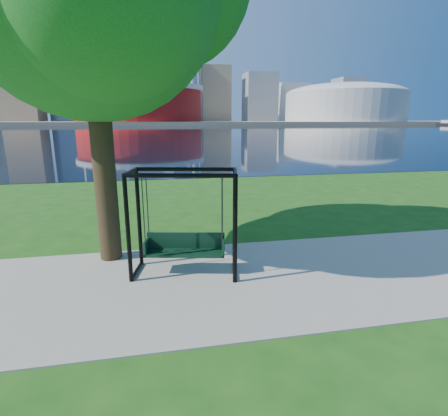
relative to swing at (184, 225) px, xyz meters
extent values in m
plane|color=#1E5114|center=(0.59, -0.02, -1.05)|extent=(900.00, 900.00, 0.00)
cube|color=#9E937F|center=(0.59, -0.52, -1.03)|extent=(120.00, 4.00, 0.03)
cube|color=black|center=(0.59, 101.98, -1.04)|extent=(900.00, 180.00, 0.02)
cube|color=#937F60|center=(0.59, 305.98, -0.05)|extent=(900.00, 228.00, 2.00)
cylinder|color=maroon|center=(-9.41, 234.98, 11.95)|extent=(80.00, 80.00, 22.00)
cylinder|color=silver|center=(-9.41, 234.98, 21.45)|extent=(83.00, 83.00, 3.00)
cylinder|color=silver|center=(23.50, 253.98, 16.95)|extent=(2.00, 2.00, 32.00)
cylinder|color=silver|center=(-42.31, 253.98, 16.95)|extent=(2.00, 2.00, 32.00)
cylinder|color=silver|center=(-42.31, 215.98, 16.95)|extent=(2.00, 2.00, 32.00)
cylinder|color=silver|center=(23.50, 215.98, 16.95)|extent=(2.00, 2.00, 32.00)
cylinder|color=beige|center=(135.59, 234.98, 10.95)|extent=(84.00, 84.00, 20.00)
ellipsoid|color=beige|center=(135.59, 234.98, 19.95)|extent=(84.00, 84.00, 15.12)
cube|color=#998466|center=(-99.41, 299.98, 44.95)|extent=(26.00, 26.00, 88.00)
cube|color=slate|center=(-69.41, 324.98, 48.45)|extent=(30.00, 24.00, 95.00)
cube|color=gray|center=(-39.41, 304.98, 36.95)|extent=(24.00, 24.00, 72.00)
cube|color=silver|center=(-9.41, 334.98, 40.95)|extent=(32.00, 28.00, 80.00)
cube|color=slate|center=(25.59, 309.98, 29.95)|extent=(22.00, 22.00, 58.00)
cube|color=#998466|center=(55.59, 324.98, 24.95)|extent=(26.00, 26.00, 48.00)
cube|color=gray|center=(95.59, 314.98, 21.95)|extent=(28.00, 24.00, 42.00)
cube|color=silver|center=(135.59, 339.98, 18.95)|extent=(30.00, 26.00, 36.00)
cube|color=gray|center=(185.59, 319.98, 20.95)|extent=(24.00, 24.00, 40.00)
cube|color=#998466|center=(225.59, 334.98, 16.95)|extent=(26.00, 26.00, 32.00)
cylinder|color=black|center=(-1.08, -0.22, 0.01)|extent=(0.10, 0.10, 2.12)
cylinder|color=black|center=(0.90, -0.64, 0.01)|extent=(0.10, 0.10, 2.12)
cylinder|color=black|center=(-0.91, 0.59, 0.01)|extent=(0.10, 0.10, 2.12)
cylinder|color=black|center=(1.07, 0.17, 0.01)|extent=(0.10, 0.10, 2.12)
cylinder|color=black|center=(-0.09, -0.43, 1.08)|extent=(2.00, 0.50, 0.08)
cylinder|color=black|center=(0.08, 0.38, 1.08)|extent=(2.00, 0.50, 0.08)
cylinder|color=black|center=(-1.00, 0.19, 1.08)|extent=(0.25, 0.83, 0.08)
cylinder|color=black|center=(-1.00, 0.19, -0.97)|extent=(0.24, 0.83, 0.07)
cylinder|color=black|center=(0.99, -0.24, 1.08)|extent=(0.25, 0.83, 0.08)
cylinder|color=black|center=(0.99, -0.24, -0.97)|extent=(0.24, 0.83, 0.07)
cube|color=black|center=(-0.01, -0.03, -0.58)|extent=(1.66, 0.74, 0.06)
cube|color=black|center=(0.03, 0.15, -0.38)|extent=(1.59, 0.38, 0.35)
cube|color=black|center=(-0.77, 0.14, -0.46)|extent=(0.13, 0.42, 0.31)
cube|color=black|center=(0.76, -0.19, -0.46)|extent=(0.13, 0.42, 0.31)
cylinder|color=#303035|center=(-0.78, -0.03, 0.36)|extent=(0.03, 0.03, 1.34)
cylinder|color=#303035|center=(0.70, -0.35, 0.36)|extent=(0.03, 0.03, 1.34)
cylinder|color=#303035|center=(-0.71, 0.30, 0.36)|extent=(0.03, 0.03, 1.34)
cylinder|color=#303035|center=(0.77, -0.02, 0.36)|extent=(0.03, 0.03, 1.34)
cylinder|color=#2E2314|center=(-1.61, 1.12, 1.34)|extent=(0.48, 0.48, 4.77)
camera|label=1|loc=(-0.50, -6.74, 2.05)|focal=28.00mm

